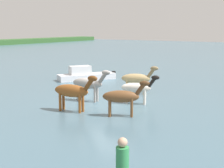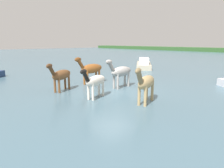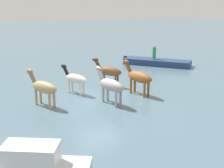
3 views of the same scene
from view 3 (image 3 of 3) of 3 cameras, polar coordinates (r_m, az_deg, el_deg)
name	(u,v)px [view 3 (image 3 of 3)]	position (r m, az deg, el deg)	size (l,w,h in m)	color
ground_plane	(98,99)	(17.57, -2.75, -2.91)	(164.27, 164.27, 0.00)	#476675
horse_lead	(109,71)	(20.23, -0.66, 2.46)	(1.46, 2.22, 1.82)	brown
horse_mid_herd	(111,85)	(16.50, -0.25, -0.20)	(0.85, 2.53, 1.95)	#9E9993
horse_rear_stallion	(75,79)	(18.58, -7.03, 1.02)	(1.11, 2.18, 1.72)	silver
horse_pinto_flank	(43,87)	(16.59, -12.94, -0.59)	(1.26, 2.41, 1.90)	tan
horse_gray_outer	(139,77)	(18.30, 5.09, 1.35)	(0.89, 2.58, 1.99)	brown
boat_motor_center	(157,63)	(27.62, 8.49, 3.99)	(4.97, 5.74, 0.78)	navy
person_helmsman_aft	(154,52)	(27.45, 8.03, 6.03)	(0.32, 0.32, 1.19)	#338C4C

